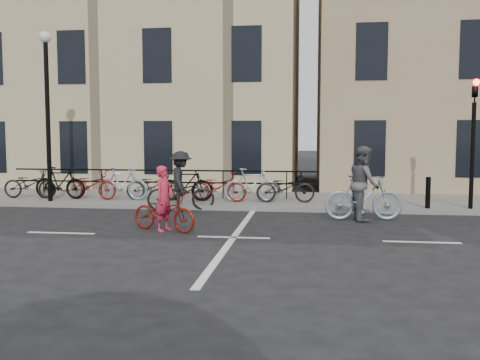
# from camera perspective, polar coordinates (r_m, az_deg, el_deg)

# --- Properties ---
(ground) EXTENTS (120.00, 120.00, 0.00)m
(ground) POSITION_cam_1_polar(r_m,az_deg,el_deg) (11.81, -0.70, -6.16)
(ground) COLOR black
(ground) RESTS_ON ground
(sidewalk) EXTENTS (46.00, 4.00, 0.15)m
(sidewalk) POSITION_cam_1_polar(r_m,az_deg,el_deg) (18.49, -10.37, -1.95)
(sidewalk) COLOR slate
(sidewalk) RESTS_ON ground
(building_west) EXTENTS (20.00, 10.00, 10.00)m
(building_west) POSITION_cam_1_polar(r_m,az_deg,el_deg) (26.84, -16.24, 10.93)
(building_west) COLOR tan
(building_west) RESTS_ON sidewalk
(traffic_light) EXTENTS (0.18, 0.30, 3.90)m
(traffic_light) POSITION_cam_1_polar(r_m,az_deg,el_deg) (16.45, 23.65, 5.16)
(traffic_light) COLOR black
(traffic_light) RESTS_ON sidewalk
(lamp_post) EXTENTS (0.36, 0.36, 5.28)m
(lamp_post) POSITION_cam_1_polar(r_m,az_deg,el_deg) (17.88, -19.88, 8.56)
(lamp_post) COLOR black
(lamp_post) RESTS_ON sidewalk
(bollard_east) EXTENTS (0.14, 0.14, 0.90)m
(bollard_east) POSITION_cam_1_polar(r_m,az_deg,el_deg) (16.16, 19.41, -1.28)
(bollard_east) COLOR black
(bollard_east) RESTS_ON sidewalk
(parked_bikes) EXTENTS (10.40, 1.23, 1.05)m
(parked_bikes) POSITION_cam_1_polar(r_m,az_deg,el_deg) (17.31, -9.17, -0.51)
(parked_bikes) COLOR black
(parked_bikes) RESTS_ON sidewalk
(cyclist_pink) EXTENTS (1.82, 1.18, 1.53)m
(cyclist_pink) POSITION_cam_1_polar(r_m,az_deg,el_deg) (12.64, -8.10, -3.03)
(cyclist_pink) COLOR maroon
(cyclist_pink) RESTS_ON ground
(cyclist_grey) EXTENTS (2.08, 1.02, 1.96)m
(cyclist_grey) POSITION_cam_1_polar(r_m,az_deg,el_deg) (14.39, 13.06, -1.08)
(cyclist_grey) COLOR #839EAC
(cyclist_grey) RESTS_ON ground
(cyclist_dark) EXTENTS (2.10, 1.27, 1.77)m
(cyclist_dark) POSITION_cam_1_polar(r_m,az_deg,el_deg) (15.91, -6.33, -0.76)
(cyclist_dark) COLOR black
(cyclist_dark) RESTS_ON ground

